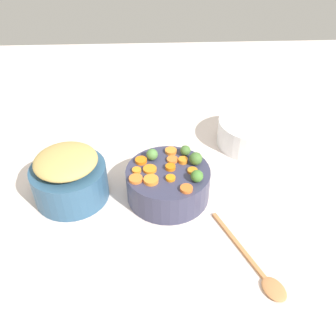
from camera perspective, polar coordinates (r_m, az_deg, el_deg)
tabletop at (r=1.10m, az=1.12°, el=-3.99°), size 2.40×2.40×0.02m
serving_bowl_carrots at (r=1.05m, az=0.00°, el=-2.40°), size 0.24×0.24×0.09m
metal_pot at (r=1.08m, az=-14.84°, el=-2.12°), size 0.21×0.21×0.11m
stuffing_mound at (r=1.03m, az=-15.51°, el=1.05°), size 0.17×0.17×0.05m
carrot_slice_0 at (r=0.99m, az=0.39°, el=-1.57°), size 0.04×0.04×0.01m
carrot_slice_1 at (r=1.02m, az=-4.86°, el=-0.37°), size 0.03×0.03×0.01m
carrot_slice_2 at (r=1.05m, az=0.68°, el=1.30°), size 0.04×0.04×0.01m
carrot_slice_3 at (r=1.05m, az=2.33°, el=1.18°), size 0.03×0.03×0.01m
carrot_slice_4 at (r=0.98m, az=-2.64°, el=-1.88°), size 0.06×0.06×0.01m
carrot_slice_5 at (r=1.05m, az=-4.18°, el=1.14°), size 0.04×0.04×0.01m
carrot_slice_6 at (r=1.02m, az=0.37°, el=0.12°), size 0.04×0.04×0.01m
carrot_slice_7 at (r=0.99m, az=-4.99°, el=-1.70°), size 0.05×0.05×0.01m
carrot_slice_8 at (r=1.02m, az=3.80°, el=-0.41°), size 0.04×0.04×0.01m
carrot_slice_9 at (r=1.08m, az=0.44°, el=2.63°), size 0.04×0.04×0.01m
carrot_slice_10 at (r=0.96m, az=2.86°, el=-3.21°), size 0.04×0.04×0.01m
carrot_slice_11 at (r=1.02m, az=-2.82°, el=-0.19°), size 0.04×0.04×0.01m
brussels_sprout_0 at (r=1.07m, az=2.70°, el=2.71°), size 0.03×0.03×0.03m
brussels_sprout_1 at (r=1.05m, az=-2.47°, el=2.09°), size 0.03×0.03×0.03m
brussels_sprout_2 at (r=1.04m, az=4.30°, el=1.44°), size 0.04×0.04×0.04m
brussels_sprout_3 at (r=0.98m, az=4.49°, el=-1.25°), size 0.03×0.03×0.03m
wooden_spoon at (r=0.92m, az=14.21°, el=-15.51°), size 0.28×0.14×0.01m
casserole_dish at (r=1.29m, az=12.86°, el=5.39°), size 0.23×0.23×0.09m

